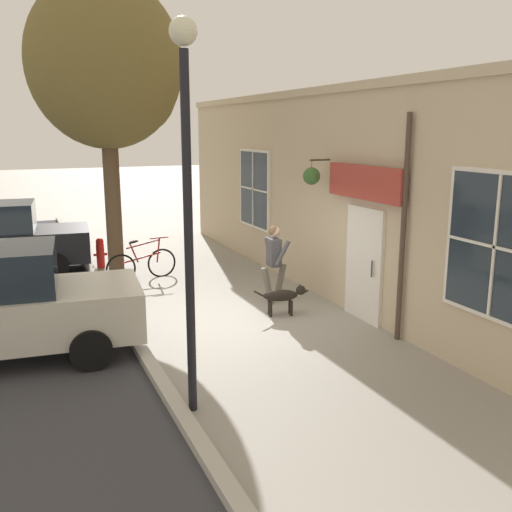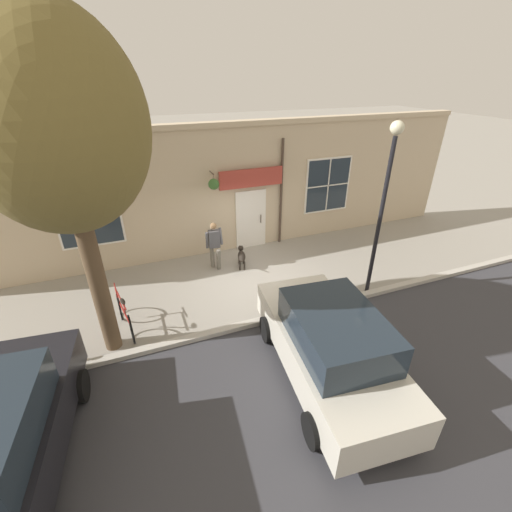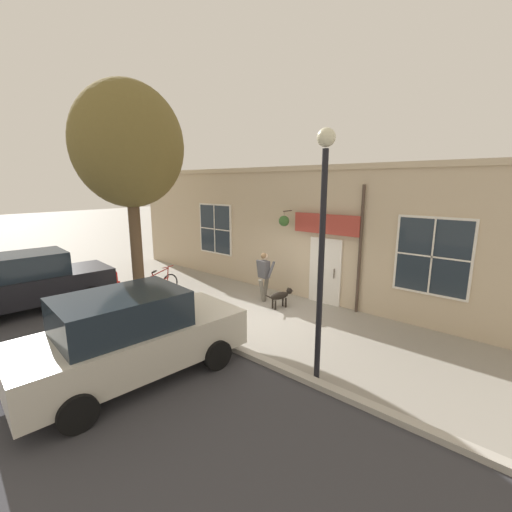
% 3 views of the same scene
% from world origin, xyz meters
% --- Properties ---
extents(ground_plane, '(90.00, 90.00, 0.00)m').
position_xyz_m(ground_plane, '(0.00, 0.00, 0.00)').
color(ground_plane, gray).
extents(storefront_facade, '(0.95, 18.00, 4.31)m').
position_xyz_m(storefront_facade, '(-2.34, 0.01, 2.17)').
color(storefront_facade, '#C6B293').
rests_on(storefront_facade, ground_plane).
extents(pedestrian_walking, '(0.63, 0.58, 1.60)m').
position_xyz_m(pedestrian_walking, '(-1.10, -0.82, 0.94)').
color(pedestrian_walking, '#6B665B').
rests_on(pedestrian_walking, ground_plane).
extents(dog_on_leash, '(1.05, 0.41, 0.60)m').
position_xyz_m(dog_on_leash, '(-0.92, 0.01, 0.39)').
color(dog_on_leash, black).
rests_on(dog_on_leash, ground_plane).
extents(street_tree_by_curb, '(3.40, 3.06, 6.76)m').
position_xyz_m(street_tree_by_curb, '(1.42, -3.99, 4.77)').
color(street_tree_by_curb, brown).
rests_on(street_tree_by_curb, ground_plane).
extents(leaning_bicycle, '(1.72, 0.34, 1.00)m').
position_xyz_m(leaning_bicycle, '(0.98, -3.67, 0.38)').
color(leaning_bicycle, black).
rests_on(leaning_bicycle, ground_plane).
extents(street_lamp, '(0.32, 0.32, 4.68)m').
position_xyz_m(street_lamp, '(1.80, 2.93, 3.07)').
color(street_lamp, black).
rests_on(street_lamp, ground_plane).
extents(fire_hydrant, '(0.34, 0.20, 0.77)m').
position_xyz_m(fire_hydrant, '(1.69, -5.31, 0.40)').
color(fire_hydrant, red).
rests_on(fire_hydrant, ground_plane).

